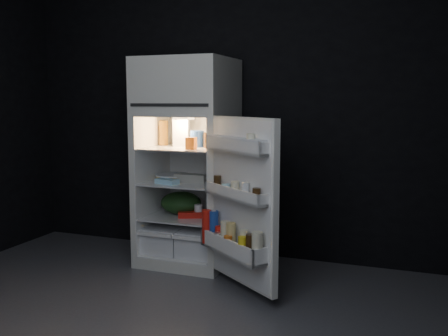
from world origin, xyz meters
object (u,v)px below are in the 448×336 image
at_px(refrigerator, 189,155).
at_px(yogurt_tray, 194,214).
at_px(egg_carton, 191,178).
at_px(fridge_door, 240,205).
at_px(milk_jug, 182,132).

bearing_deg(refrigerator, yogurt_tray, -43.87).
bearing_deg(egg_carton, fridge_door, -41.50).
relative_size(fridge_door, yogurt_tray, 4.48).
height_order(fridge_door, milk_jug, fridge_door).
xyz_separation_m(refrigerator, egg_carton, (0.05, -0.07, -0.19)).
distance_m(fridge_door, egg_carton, 0.82).
xyz_separation_m(milk_jug, yogurt_tray, (0.16, -0.11, -0.69)).
distance_m(refrigerator, yogurt_tray, 0.52).
xyz_separation_m(fridge_door, egg_carton, (-0.62, 0.53, 0.08)).
bearing_deg(milk_jug, fridge_door, -55.35).
bearing_deg(yogurt_tray, egg_carton, 141.69).
bearing_deg(refrigerator, milk_jug, 161.02).
height_order(fridge_door, yogurt_tray, fridge_door).
relative_size(egg_carton, yogurt_tray, 1.02).
height_order(milk_jug, yogurt_tray, milk_jug).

